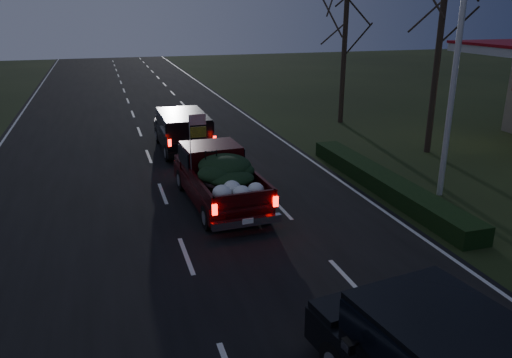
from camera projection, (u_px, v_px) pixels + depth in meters
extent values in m
plane|color=black|center=(186.00, 256.00, 13.45)|extent=(120.00, 120.00, 0.00)
cube|color=black|center=(186.00, 256.00, 13.45)|extent=(14.00, 120.00, 0.02)
cube|color=black|center=(384.00, 182.00, 18.25)|extent=(1.00, 10.00, 0.60)
cylinder|color=silver|center=(456.00, 67.00, 16.46)|extent=(0.20, 0.20, 9.00)
cylinder|color=black|center=(437.00, 59.00, 21.90)|extent=(0.28, 0.28, 8.50)
cylinder|color=black|center=(344.00, 61.00, 28.19)|extent=(0.28, 0.28, 7.00)
cube|color=#320608|center=(219.00, 186.00, 16.92)|extent=(2.31, 5.24, 0.57)
cube|color=#320608|center=(211.00, 157.00, 17.49)|extent=(1.98, 1.74, 0.93)
cube|color=black|center=(211.00, 154.00, 17.46)|extent=(2.08, 1.64, 0.57)
cube|color=#320608|center=(230.00, 190.00, 15.63)|extent=(2.05, 2.97, 0.06)
ellipsoid|color=black|center=(227.00, 171.00, 15.96)|extent=(1.74, 1.93, 0.62)
cylinder|color=gray|center=(190.00, 146.00, 16.14)|extent=(0.03, 0.03, 2.06)
cube|color=red|center=(198.00, 120.00, 15.95)|extent=(0.54, 0.05, 0.35)
cube|color=gold|center=(198.00, 132.00, 16.08)|extent=(0.54, 0.05, 0.35)
cube|color=black|center=(183.00, 136.00, 23.35)|extent=(2.13, 5.10, 0.64)
cube|color=black|center=(183.00, 122.00, 22.87)|extent=(2.00, 3.72, 0.85)
cube|color=black|center=(183.00, 121.00, 22.84)|extent=(2.10, 3.61, 0.51)
cube|color=black|center=(348.00, 346.00, 7.84)|extent=(0.14, 0.26, 0.18)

